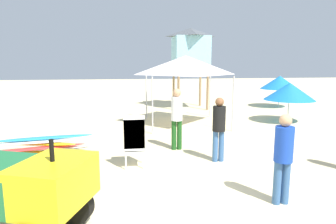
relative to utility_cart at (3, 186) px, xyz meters
name	(u,v)px	position (x,y,z in m)	size (l,w,h in m)	color
ground	(183,195)	(2.76, 0.96, -0.78)	(80.00, 80.00, 0.00)	beige
utility_cart	(3,186)	(0.00, 0.00, 0.00)	(2.80, 2.04, 1.50)	#1E6B38
stacked_plastic_chairs	(134,138)	(1.91, 2.58, -0.04)	(0.48, 0.48, 1.29)	white
surfboard_pile	(41,145)	(-0.62, 4.05, -0.54)	(2.71, 0.91, 0.48)	yellow
lifeguard_near_left	(283,154)	(4.42, 0.40, 0.14)	(0.32, 0.32, 1.62)	#33598C
lifeguard_near_right	(219,125)	(4.02, 2.75, 0.15)	(0.32, 0.32, 1.63)	#33598C
lifeguard_far_right	(177,115)	(3.16, 3.93, 0.23)	(0.32, 0.32, 1.76)	#194C19
popup_canopy	(186,65)	(4.11, 7.34, 1.60)	(2.97, 2.97, 2.76)	#B2B2B7
lifeguard_tower	(190,49)	(5.24, 11.57, 2.40)	(1.98, 1.98, 4.31)	olive
beach_umbrella_left	(290,91)	(8.51, 7.18, 0.52)	(2.07, 2.07, 1.66)	beige
beach_umbrella_mid	(280,82)	(10.27, 11.18, 0.61)	(2.09, 2.09, 1.76)	beige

